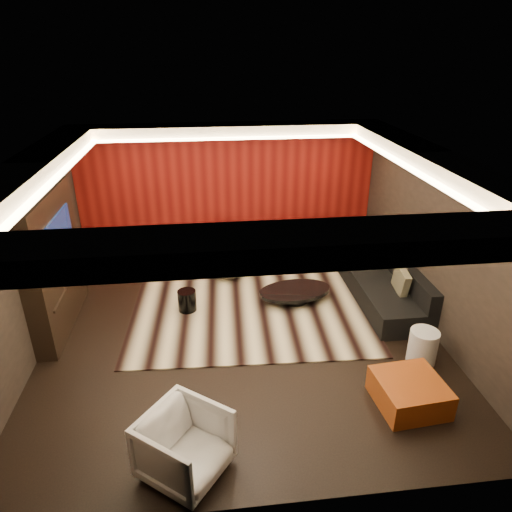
{
  "coord_description": "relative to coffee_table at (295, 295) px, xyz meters",
  "views": [
    {
      "loc": [
        -0.48,
        -6.02,
        4.17
      ],
      "look_at": [
        0.3,
        0.6,
        1.05
      ],
      "focal_mm": 32.0,
      "sensor_mm": 36.0,
      "label": 1
    }
  ],
  "objects": [
    {
      "name": "floor",
      "position": [
        -1.02,
        -0.87,
        -0.14
      ],
      "size": [
        6.0,
        6.0,
        0.02
      ],
      "primitive_type": "cube",
      "color": "black",
      "rests_on": "ground"
    },
    {
      "name": "ceiling",
      "position": [
        -1.02,
        -0.87,
        2.68
      ],
      "size": [
        6.0,
        6.0,
        0.02
      ],
      "primitive_type": "cube",
      "color": "silver",
      "rests_on": "ground"
    },
    {
      "name": "wall_back",
      "position": [
        -1.02,
        2.14,
        1.27
      ],
      "size": [
        6.0,
        0.02,
        2.8
      ],
      "primitive_type": "cube",
      "color": "black",
      "rests_on": "ground"
    },
    {
      "name": "wall_left",
      "position": [
        -4.03,
        -0.87,
        1.27
      ],
      "size": [
        0.02,
        6.0,
        2.8
      ],
      "primitive_type": "cube",
      "color": "black",
      "rests_on": "ground"
    },
    {
      "name": "wall_right",
      "position": [
        1.99,
        -0.87,
        1.27
      ],
      "size": [
        0.02,
        6.0,
        2.8
      ],
      "primitive_type": "cube",
      "color": "black",
      "rests_on": "ground"
    },
    {
      "name": "red_feature_wall",
      "position": [
        -1.02,
        2.1,
        1.27
      ],
      "size": [
        5.98,
        0.05,
        2.78
      ],
      "primitive_type": "cube",
      "color": "#6B0C0A",
      "rests_on": "ground"
    },
    {
      "name": "soffit_back",
      "position": [
        -1.02,
        1.83,
        2.56
      ],
      "size": [
        6.0,
        0.6,
        0.22
      ],
      "primitive_type": "cube",
      "color": "silver",
      "rests_on": "ground"
    },
    {
      "name": "soffit_front",
      "position": [
        -1.02,
        -3.57,
        2.56
      ],
      "size": [
        6.0,
        0.6,
        0.22
      ],
      "primitive_type": "cube",
      "color": "silver",
      "rests_on": "ground"
    },
    {
      "name": "soffit_left",
      "position": [
        -3.72,
        -0.87,
        2.56
      ],
      "size": [
        0.6,
        4.8,
        0.22
      ],
      "primitive_type": "cube",
      "color": "silver",
      "rests_on": "ground"
    },
    {
      "name": "soffit_right",
      "position": [
        1.68,
        -0.87,
        2.56
      ],
      "size": [
        0.6,
        4.8,
        0.22
      ],
      "primitive_type": "cube",
      "color": "silver",
      "rests_on": "ground"
    },
    {
      "name": "cove_back",
      "position": [
        -1.02,
        1.49,
        2.47
      ],
      "size": [
        4.8,
        0.08,
        0.04
      ],
      "primitive_type": "cube",
      "color": "#FFD899",
      "rests_on": "ground"
    },
    {
      "name": "cove_front",
      "position": [
        -1.02,
        -3.23,
        2.47
      ],
      "size": [
        4.8,
        0.08,
        0.04
      ],
      "primitive_type": "cube",
      "color": "#FFD899",
      "rests_on": "ground"
    },
    {
      "name": "cove_left",
      "position": [
        -3.38,
        -0.87,
        2.47
      ],
      "size": [
        0.08,
        4.8,
        0.04
      ],
      "primitive_type": "cube",
      "color": "#FFD899",
      "rests_on": "ground"
    },
    {
      "name": "cove_right",
      "position": [
        1.34,
        -0.87,
        2.47
      ],
      "size": [
        0.08,
        4.8,
        0.04
      ],
      "primitive_type": "cube",
      "color": "#FFD899",
      "rests_on": "ground"
    },
    {
      "name": "tv_surround",
      "position": [
        -3.87,
        -0.27,
        0.97
      ],
      "size": [
        0.3,
        2.0,
        2.2
      ],
      "primitive_type": "cube",
      "color": "black",
      "rests_on": "ground"
    },
    {
      "name": "tv_screen",
      "position": [
        -3.71,
        -0.27,
        1.32
      ],
      "size": [
        0.04,
        1.3,
        0.8
      ],
      "primitive_type": "cube",
      "color": "black",
      "rests_on": "ground"
    },
    {
      "name": "tv_shelf",
      "position": [
        -3.71,
        -0.27,
        0.57
      ],
      "size": [
        0.04,
        1.6,
        0.04
      ],
      "primitive_type": "cube",
      "color": "black",
      "rests_on": "ground"
    },
    {
      "name": "rug",
      "position": [
        -0.82,
        -0.2,
        -0.12
      ],
      "size": [
        4.13,
        3.17,
        0.02
      ],
      "primitive_type": "cube",
      "rotation": [
        0.0,
        0.0,
        -0.04
      ],
      "color": "beige",
      "rests_on": "floor"
    },
    {
      "name": "coffee_table",
      "position": [
        0.0,
        0.0,
        0.0
      ],
      "size": [
        1.46,
        1.46,
        0.22
      ],
      "primitive_type": "cylinder",
      "rotation": [
        0.0,
        0.0,
        0.15
      ],
      "color": "black",
      "rests_on": "rug"
    },
    {
      "name": "drum_stool",
      "position": [
        -1.88,
        -0.1,
        0.07
      ],
      "size": [
        0.33,
        0.33,
        0.37
      ],
      "primitive_type": "cylinder",
      "rotation": [
        0.0,
        0.0,
        0.08
      ],
      "color": "black",
      "rests_on": "rug"
    },
    {
      "name": "striped_pouf",
      "position": [
        -1.1,
        1.05,
        0.07
      ],
      "size": [
        0.8,
        0.8,
        0.36
      ],
      "primitive_type": "ellipsoid",
      "rotation": [
        0.0,
        0.0,
        -0.24
      ],
      "color": "#B4AA8B",
      "rests_on": "rug"
    },
    {
      "name": "white_side_table",
      "position": [
        1.48,
        -1.88,
        0.13
      ],
      "size": [
        0.43,
        0.43,
        0.51
      ],
      "primitive_type": "cylinder",
      "rotation": [
        0.0,
        0.0,
        -0.06
      ],
      "color": "silver",
      "rests_on": "floor"
    },
    {
      "name": "orange_ottoman",
      "position": [
        0.94,
        -2.67,
        0.05
      ],
      "size": [
        0.87,
        0.87,
        0.36
      ],
      "primitive_type": "cube",
      "rotation": [
        0.0,
        0.0,
        0.09
      ],
      "color": "#954913",
      "rests_on": "floor"
    },
    {
      "name": "armchair",
      "position": [
        -1.84,
        -3.37,
        0.24
      ],
      "size": [
        1.13,
        1.13,
        0.75
      ],
      "primitive_type": "imported",
      "rotation": [
        0.0,
        0.0,
        0.91
      ],
      "color": "silver",
      "rests_on": "floor"
    },
    {
      "name": "sectional_sofa",
      "position": [
        0.71,
        1.0,
        0.13
      ],
      "size": [
        3.65,
        3.5,
        0.75
      ],
      "color": "black",
      "rests_on": "floor"
    },
    {
      "name": "throw_pillows",
      "position": [
        0.7,
        1.03,
        0.49
      ],
      "size": [
        3.09,
        2.81,
        0.5
      ],
      "color": "beige",
      "rests_on": "sectional_sofa"
    }
  ]
}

